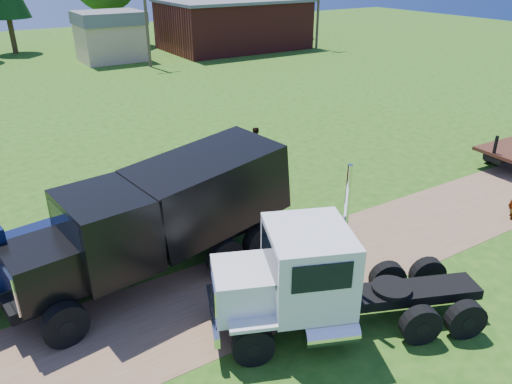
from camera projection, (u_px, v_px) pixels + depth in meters
ground at (356, 249)px, 17.68m from camera, size 140.00×140.00×0.00m
dirt_track at (356, 249)px, 17.68m from camera, size 120.00×4.20×0.01m
white_semi_tractor at (311, 281)px, 13.28m from camera, size 7.70×5.00×4.61m
black_dump_truck at (164, 215)px, 15.47m from camera, size 9.20×3.76×3.91m
orange_pickup at (206, 187)px, 20.46m from camera, size 6.59×3.98×1.71m
spectator_b at (255, 144)px, 25.06m from camera, size 0.90×0.73×1.76m
brick_building at (233, 24)px, 55.85m from camera, size 15.40×10.40×5.30m
tan_shed at (110, 36)px, 49.20m from camera, size 6.20×5.40×4.70m
utility_poles at (146, 14)px, 45.36m from camera, size 42.20×0.28×9.00m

